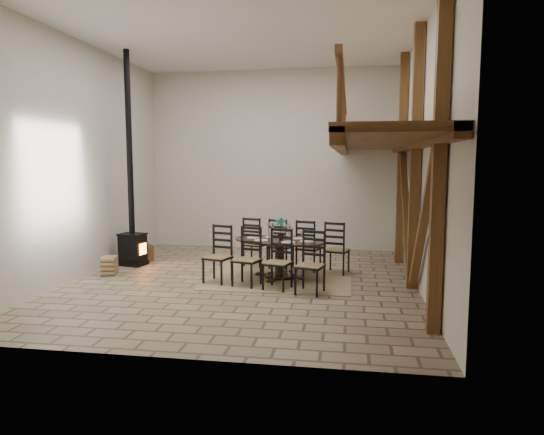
% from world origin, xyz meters
% --- Properties ---
extents(ground, '(8.00, 8.00, 0.00)m').
position_xyz_m(ground, '(0.00, 0.00, 0.00)').
color(ground, '#9A8366').
rests_on(ground, ground).
extents(room_shell, '(7.02, 8.02, 5.01)m').
position_xyz_m(room_shell, '(1.19, 0.00, 3.01)').
color(room_shell, beige).
rests_on(room_shell, ground).
extents(rug, '(3.00, 2.50, 0.02)m').
position_xyz_m(rug, '(0.72, 0.39, 0.01)').
color(rug, tan).
rests_on(rug, ground).
extents(dining_table, '(2.96, 2.79, 1.29)m').
position_xyz_m(dining_table, '(0.72, 0.40, 0.41)').
color(dining_table, black).
rests_on(dining_table, ground).
extents(wood_stove, '(0.66, 0.54, 5.00)m').
position_xyz_m(wood_stove, '(-2.92, 1.13, 1.15)').
color(wood_stove, black).
rests_on(wood_stove, ground).
extents(log_basket, '(0.57, 0.57, 0.47)m').
position_xyz_m(log_basket, '(-2.93, 1.67, 0.20)').
color(log_basket, brown).
rests_on(log_basket, ground).
extents(log_stack, '(0.37, 0.45, 0.40)m').
position_xyz_m(log_stack, '(-3.00, 0.13, 0.20)').
color(log_stack, '#9D7A58').
rests_on(log_stack, ground).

